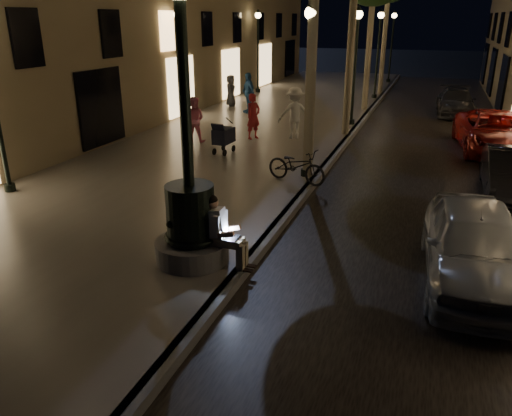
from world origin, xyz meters
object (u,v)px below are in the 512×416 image
at_px(seated_man_laptop, 221,229).
at_px(lamp_left_b, 180,50).
at_px(pedestrian_dark, 231,91).
at_px(car_front, 475,245).
at_px(fountain_lamppost, 190,210).
at_px(lamp_curb_b, 356,51).
at_px(lamp_curb_d, 392,37).
at_px(car_third, 496,132).
at_px(car_rear, 456,102).
at_px(pedestrian_red, 253,116).
at_px(bicycle, 296,166).
at_px(lamp_curb_a, 309,69).
at_px(car_second, 511,173).
at_px(pedestrian_pink, 194,120).
at_px(lamp_left_c, 258,41).
at_px(pedestrian_blue, 248,93).
at_px(lamp_curb_c, 379,42).
at_px(pedestrian_white, 295,113).
at_px(stroller, 224,136).

height_order(seated_man_laptop, lamp_left_b, lamp_left_b).
bearing_deg(pedestrian_dark, car_front, -162.21).
bearing_deg(fountain_lamppost, lamp_curb_b, 87.14).
bearing_deg(lamp_curb_d, car_third, -73.28).
relative_size(lamp_left_b, car_rear, 1.12).
distance_m(lamp_curb_d, pedestrian_red, 20.37).
height_order(pedestrian_dark, bicycle, pedestrian_dark).
relative_size(lamp_curb_a, lamp_curb_d, 1.00).
height_order(car_second, pedestrian_red, pedestrian_red).
distance_m(car_second, car_third, 4.88).
distance_m(seated_man_laptop, pedestrian_pink, 10.02).
distance_m(lamp_left_b, lamp_left_c, 10.00).
bearing_deg(lamp_curb_a, lamp_curb_b, 90.00).
xyz_separation_m(car_second, bicycle, (-5.60, -1.50, 0.06)).
bearing_deg(car_rear, pedestrian_dark, -169.26).
bearing_deg(car_rear, lamp_curb_a, -110.25).
bearing_deg(car_third, lamp_curb_d, 100.74).
distance_m(car_third, pedestrian_pink, 10.85).
height_order(pedestrian_red, pedestrian_blue, pedestrian_blue).
bearing_deg(pedestrian_red, car_third, -49.15).
bearing_deg(lamp_curb_d, bicycle, -90.23).
bearing_deg(lamp_left_c, seated_man_laptop, -72.32).
height_order(seated_man_laptop, lamp_curb_c, lamp_curb_c).
xyz_separation_m(lamp_curb_d, pedestrian_white, (-1.62, -19.42, -2.07)).
bearing_deg(lamp_curb_b, pedestrian_dark, 158.69).
bearing_deg(car_third, pedestrian_red, -174.59).
xyz_separation_m(lamp_left_b, bicycle, (7.00, -6.68, -2.56)).
relative_size(car_rear, pedestrian_red, 2.53).
bearing_deg(lamp_curb_c, seated_man_laptop, -90.23).
height_order(lamp_curb_a, car_second, lamp_curb_a).
bearing_deg(pedestrian_dark, lamp_left_b, 157.18).
bearing_deg(car_third, car_front, -102.46).
relative_size(lamp_left_b, lamp_left_c, 1.00).
height_order(seated_man_laptop, pedestrian_white, pedestrian_white).
height_order(pedestrian_red, bicycle, pedestrian_red).
height_order(pedestrian_white, bicycle, pedestrian_white).
distance_m(pedestrian_pink, pedestrian_dark, 8.04).
height_order(lamp_curb_d, pedestrian_blue, lamp_curb_d).
distance_m(lamp_curb_d, lamp_left_c, 10.70).
bearing_deg(pedestrian_white, pedestrian_dark, -74.96).
distance_m(pedestrian_blue, pedestrian_dark, 2.15).
xyz_separation_m(fountain_lamppost, lamp_curb_a, (0.70, 6.00, 2.02)).
height_order(lamp_curb_d, pedestrian_red, lamp_curb_d).
height_order(lamp_curb_a, lamp_curb_b, same).
distance_m(fountain_lamppost, lamp_left_b, 13.75).
height_order(lamp_curb_d, car_rear, lamp_curb_d).
relative_size(pedestrian_white, pedestrian_blue, 1.01).
bearing_deg(seated_man_laptop, fountain_lamppost, 180.00).
bearing_deg(pedestrian_red, lamp_curb_d, 20.78).
relative_size(stroller, car_front, 0.28).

